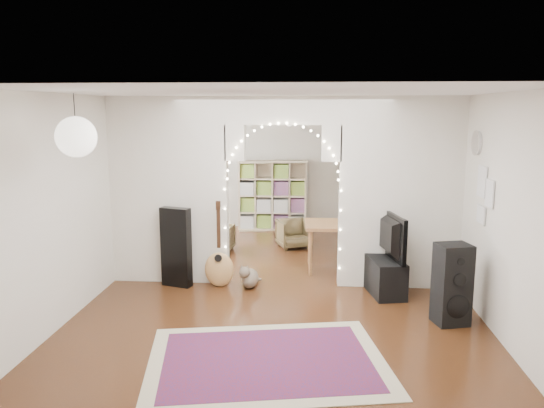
# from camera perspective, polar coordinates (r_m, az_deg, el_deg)

# --- Properties ---
(floor) EXTENTS (7.50, 7.50, 0.00)m
(floor) POSITION_cam_1_polar(r_m,az_deg,el_deg) (7.89, 1.14, -8.44)
(floor) COLOR black
(floor) RESTS_ON ground
(ceiling) EXTENTS (5.00, 7.50, 0.02)m
(ceiling) POSITION_cam_1_polar(r_m,az_deg,el_deg) (7.48, 1.21, 11.56)
(ceiling) COLOR white
(ceiling) RESTS_ON wall_back
(wall_back) EXTENTS (5.00, 0.02, 2.70)m
(wall_back) POSITION_cam_1_polar(r_m,az_deg,el_deg) (11.29, 2.25, 4.22)
(wall_back) COLOR silver
(wall_back) RESTS_ON floor
(wall_front) EXTENTS (5.00, 0.02, 2.70)m
(wall_front) POSITION_cam_1_polar(r_m,az_deg,el_deg) (3.92, -1.94, -7.18)
(wall_front) COLOR silver
(wall_front) RESTS_ON floor
(wall_left) EXTENTS (0.02, 7.50, 2.70)m
(wall_left) POSITION_cam_1_polar(r_m,az_deg,el_deg) (8.10, -16.78, 1.44)
(wall_left) COLOR silver
(wall_left) RESTS_ON floor
(wall_right) EXTENTS (0.02, 7.50, 2.70)m
(wall_right) POSITION_cam_1_polar(r_m,az_deg,el_deg) (7.84, 19.74, 1.00)
(wall_right) COLOR silver
(wall_right) RESTS_ON floor
(divider_wall) EXTENTS (5.00, 0.20, 2.70)m
(divider_wall) POSITION_cam_1_polar(r_m,az_deg,el_deg) (7.56, 1.18, 1.85)
(divider_wall) COLOR silver
(divider_wall) RESTS_ON floor
(fairy_lights) EXTENTS (1.64, 0.04, 1.60)m
(fairy_lights) POSITION_cam_1_polar(r_m,az_deg,el_deg) (7.41, 1.12, 2.66)
(fairy_lights) COLOR #FFEABF
(fairy_lights) RESTS_ON divider_wall
(window) EXTENTS (0.04, 1.20, 1.40)m
(window) POSITION_cam_1_polar(r_m,az_deg,el_deg) (9.76, -12.88, 3.92)
(window) COLOR white
(window) RESTS_ON wall_left
(wall_clock) EXTENTS (0.03, 0.31, 0.31)m
(wall_clock) POSITION_cam_1_polar(r_m,az_deg,el_deg) (7.18, 21.20, 6.15)
(wall_clock) COLOR white
(wall_clock) RESTS_ON wall_right
(picture_frames) EXTENTS (0.02, 0.50, 0.70)m
(picture_frames) POSITION_cam_1_polar(r_m,az_deg,el_deg) (6.86, 21.82, 0.91)
(picture_frames) COLOR white
(picture_frames) RESTS_ON wall_right
(paper_lantern) EXTENTS (0.40, 0.40, 0.40)m
(paper_lantern) POSITION_cam_1_polar(r_m,az_deg,el_deg) (5.58, -20.31, 6.79)
(paper_lantern) COLOR white
(paper_lantern) RESTS_ON ceiling
(ceiling_fan) EXTENTS (1.10, 1.10, 0.30)m
(ceiling_fan) POSITION_cam_1_polar(r_m,az_deg,el_deg) (9.48, 1.89, 9.45)
(ceiling_fan) COLOR gold
(ceiling_fan) RESTS_ON ceiling
(area_rug) EXTENTS (2.67, 2.19, 0.02)m
(area_rug) POSITION_cam_1_polar(r_m,az_deg,el_deg) (5.59, -0.54, -16.49)
(area_rug) COLOR maroon
(area_rug) RESTS_ON floor
(guitar_case) EXTENTS (0.46, 0.27, 1.15)m
(guitar_case) POSITION_cam_1_polar(r_m,az_deg,el_deg) (7.72, -10.27, -4.59)
(guitar_case) COLOR black
(guitar_case) RESTS_ON floor
(acoustic_guitar) EXTENTS (0.43, 0.17, 1.06)m
(acoustic_guitar) POSITION_cam_1_polar(r_m,az_deg,el_deg) (7.62, -5.72, -5.54)
(acoustic_guitar) COLOR tan
(acoustic_guitar) RESTS_ON floor
(tabby_cat) EXTENTS (0.37, 0.56, 0.38)m
(tabby_cat) POSITION_cam_1_polar(r_m,az_deg,el_deg) (7.63, -2.46, -7.90)
(tabby_cat) COLOR brown
(tabby_cat) RESTS_ON floor
(floor_speaker) EXTENTS (0.45, 0.41, 0.97)m
(floor_speaker) POSITION_cam_1_polar(r_m,az_deg,el_deg) (6.66, 18.80, -8.19)
(floor_speaker) COLOR black
(floor_speaker) RESTS_ON floor
(media_console) EXTENTS (0.59, 1.06, 0.50)m
(media_console) POSITION_cam_1_polar(r_m,az_deg,el_deg) (7.63, 11.73, -7.35)
(media_console) COLOR black
(media_console) RESTS_ON floor
(tv) EXTENTS (0.35, 1.08, 0.62)m
(tv) POSITION_cam_1_polar(r_m,az_deg,el_deg) (7.48, 11.89, -3.25)
(tv) COLOR black
(tv) RESTS_ON media_console
(bookcase) EXTENTS (1.47, 0.60, 1.47)m
(bookcase) POSITION_cam_1_polar(r_m,az_deg,el_deg) (11.14, 0.08, 0.95)
(bookcase) COLOR #CAB293
(bookcase) RESTS_ON floor
(dining_table) EXTENTS (1.22, 0.84, 0.76)m
(dining_table) POSITION_cam_1_polar(r_m,az_deg,el_deg) (8.40, 7.70, -2.56)
(dining_table) COLOR brown
(dining_table) RESTS_ON floor
(flower_vase) EXTENTS (0.19, 0.19, 0.19)m
(flower_vase) POSITION_cam_1_polar(r_m,az_deg,el_deg) (8.36, 7.73, -1.43)
(flower_vase) COLOR white
(flower_vase) RESTS_ON dining_table
(dining_chair_left) EXTENTS (0.57, 0.59, 0.48)m
(dining_chair_left) POSITION_cam_1_polar(r_m,az_deg,el_deg) (9.54, -5.85, -3.70)
(dining_chair_left) COLOR brown
(dining_chair_left) RESTS_ON floor
(dining_chair_right) EXTENTS (0.72, 0.73, 0.52)m
(dining_chair_right) POSITION_cam_1_polar(r_m,az_deg,el_deg) (9.77, 2.34, -3.20)
(dining_chair_right) COLOR brown
(dining_chair_right) RESTS_ON floor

